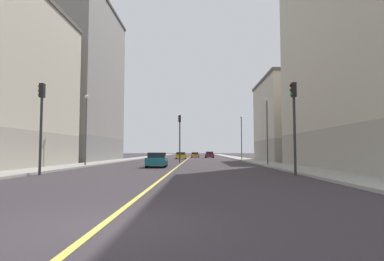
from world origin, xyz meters
name	(u,v)px	position (x,y,z in m)	size (l,w,h in m)	color
ground_plane	(102,226)	(0.00, 0.00, 0.00)	(400.00, 400.00, 0.00)	#352E33
sidewalk_left	(243,159)	(9.84, 49.00, 0.07)	(2.99, 168.00, 0.15)	#9E9B93
sidewalk_right	(131,159)	(-9.84, 49.00, 0.07)	(2.99, 168.00, 0.15)	#9E9B93
lane_center_stripe	(187,159)	(0.00, 49.00, 0.01)	(0.16, 154.00, 0.01)	#E5D14C
building_left_near	(384,34)	(16.19, 17.42, 10.43)	(10.01, 23.29, 20.84)	#9D9688
building_left_mid	(296,120)	(16.19, 39.60, 5.98)	(10.01, 14.47, 11.93)	#9D9688
building_right_midblock	(78,82)	(-16.19, 40.23, 11.87)	(10.01, 19.19, 23.73)	slate
traffic_light_left_near	(294,115)	(7.92, 13.20, 3.75)	(0.40, 0.32, 5.77)	#2D2D2D
traffic_light_right_near	(41,115)	(-7.96, 13.20, 3.76)	(0.40, 0.32, 5.78)	#2D2D2D
traffic_light_median_far	(180,132)	(-0.44, 34.78, 3.99)	(0.40, 0.32, 6.18)	#2D2D2D
street_lamp_left_near	(267,124)	(8.94, 25.45, 4.24)	(0.36, 0.36, 6.70)	#4C4C51
street_lamp_right_near	(86,122)	(-8.94, 23.97, 4.32)	(0.36, 0.36, 6.84)	#4C4C51
street_lamp_left_far	(241,133)	(8.94, 44.23, 4.36)	(0.36, 0.36, 6.93)	#4C4C51
car_teal	(157,160)	(-1.86, 22.92, 0.65)	(2.00, 4.29, 1.35)	#196670
car_yellow	(181,156)	(-1.23, 52.71, 0.62)	(2.03, 4.35, 1.26)	gold
car_maroon	(209,155)	(4.44, 61.97, 0.65)	(1.87, 4.54, 1.35)	maroon
car_orange	(195,155)	(1.31, 66.11, 0.59)	(1.91, 4.26, 1.18)	orange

